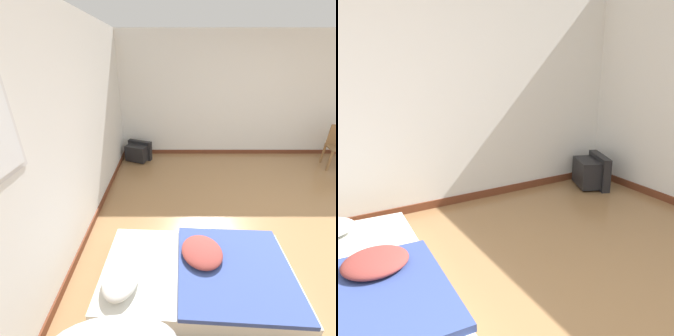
% 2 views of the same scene
% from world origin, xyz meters
% --- Properties ---
extents(wall_back, '(8.02, 0.08, 2.60)m').
position_xyz_m(wall_back, '(-0.01, 2.93, 1.29)').
color(wall_back, white).
rests_on(wall_back, ground_plane).
extents(mattress_bed, '(1.14, 1.93, 0.36)m').
position_xyz_m(mattress_bed, '(-0.67, 1.55, 0.14)').
color(mattress_bed, silver).
rests_on(mattress_bed, ground_plane).
extents(crt_tv, '(0.51, 0.60, 0.43)m').
position_xyz_m(crt_tv, '(2.41, 2.52, 0.20)').
color(crt_tv, black).
rests_on(crt_tv, ground_plane).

